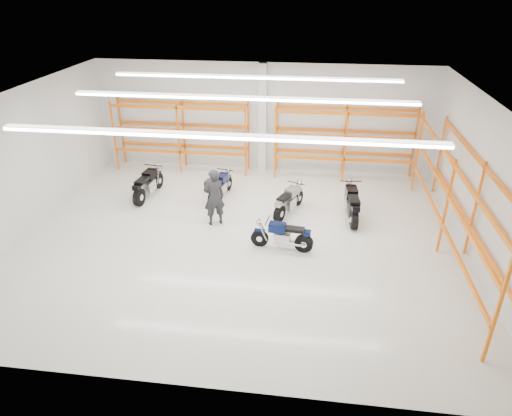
# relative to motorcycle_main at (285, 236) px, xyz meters

# --- Properties ---
(ground) EXTENTS (14.00, 14.00, 0.00)m
(ground) POSITION_rel_motorcycle_main_xyz_m (-1.43, 0.47, -0.45)
(ground) COLOR silver
(ground) RESTS_ON ground
(room_shell) EXTENTS (14.02, 12.02, 4.51)m
(room_shell) POSITION_rel_motorcycle_main_xyz_m (-1.43, 0.50, 2.83)
(room_shell) COLOR silver
(room_shell) RESTS_ON ground
(motorcycle_main) EXTENTS (1.94, 0.64, 0.96)m
(motorcycle_main) POSITION_rel_motorcycle_main_xyz_m (0.00, 0.00, 0.00)
(motorcycle_main) COLOR black
(motorcycle_main) RESTS_ON ground
(motorcycle_back_a) EXTENTS (0.77, 2.23, 1.10)m
(motorcycle_back_a) POSITION_rel_motorcycle_main_xyz_m (-5.40, 2.99, 0.07)
(motorcycle_back_a) COLOR black
(motorcycle_back_a) RESTS_ON ground
(motorcycle_back_b) EXTENTS (0.81, 2.07, 1.07)m
(motorcycle_back_b) POSITION_rel_motorcycle_main_xyz_m (-2.70, 3.17, 0.06)
(motorcycle_back_b) COLOR black
(motorcycle_back_b) RESTS_ON ground
(motorcycle_back_c) EXTENTS (1.01, 1.93, 1.00)m
(motorcycle_back_c) POSITION_rel_motorcycle_main_xyz_m (-0.05, 2.34, 0.02)
(motorcycle_back_c) COLOR black
(motorcycle_back_c) RESTS_ON ground
(motorcycle_back_d) EXTENTS (0.77, 2.32, 1.14)m
(motorcycle_back_d) POSITION_rel_motorcycle_main_xyz_m (2.13, 2.30, 0.09)
(motorcycle_back_d) COLOR black
(motorcycle_back_d) RESTS_ON ground
(standing_man) EXTENTS (0.86, 0.75, 1.97)m
(standing_man) POSITION_rel_motorcycle_main_xyz_m (-2.45, 1.32, 0.54)
(standing_man) COLOR black
(standing_man) RESTS_ON ground
(structural_column) EXTENTS (0.32, 0.32, 4.50)m
(structural_column) POSITION_rel_motorcycle_main_xyz_m (-1.43, 6.29, 1.80)
(structural_column) COLOR white
(structural_column) RESTS_ON ground
(pallet_racking_back_left) EXTENTS (5.67, 0.87, 3.00)m
(pallet_racking_back_left) POSITION_rel_motorcycle_main_xyz_m (-4.83, 5.95, 1.34)
(pallet_racking_back_left) COLOR orange
(pallet_racking_back_left) RESTS_ON ground
(pallet_racking_back_right) EXTENTS (5.67, 0.87, 3.00)m
(pallet_racking_back_right) POSITION_rel_motorcycle_main_xyz_m (1.97, 5.95, 1.34)
(pallet_racking_back_right) COLOR orange
(pallet_racking_back_right) RESTS_ON ground
(pallet_racking_side) EXTENTS (0.87, 9.07, 3.00)m
(pallet_racking_side) POSITION_rel_motorcycle_main_xyz_m (5.05, 0.47, 1.37)
(pallet_racking_side) COLOR orange
(pallet_racking_side) RESTS_ON ground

